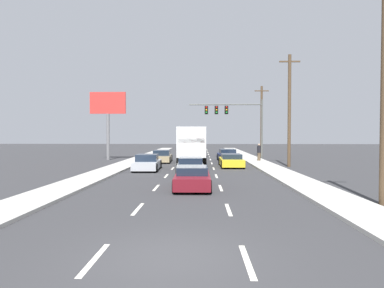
{
  "coord_description": "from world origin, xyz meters",
  "views": [
    {
      "loc": [
        0.69,
        -7.35,
        2.78
      ],
      "look_at": [
        -0.05,
        18.2,
        2.08
      ],
      "focal_mm": 30.77,
      "sensor_mm": 36.0,
      "label": 1
    }
  ],
  "objects_px": {
    "car_silver": "(147,163)",
    "utility_pole_mid": "(289,109)",
    "car_navy": "(227,156)",
    "utility_pole_near": "(384,84)",
    "car_maroon": "(192,178)",
    "roadside_billboard": "(108,112)",
    "box_truck": "(192,143)",
    "car_yellow": "(231,161)",
    "car_gray": "(190,166)",
    "pedestrian_near_corner": "(259,152)",
    "car_tan": "(162,157)",
    "utility_pole_far": "(262,120)",
    "traffic_signal_mast": "(229,114)"
  },
  "relations": [
    {
      "from": "car_silver",
      "to": "utility_pole_mid",
      "type": "bearing_deg",
      "value": 14.56
    },
    {
      "from": "car_navy",
      "to": "utility_pole_near",
      "type": "relative_size",
      "value": 0.51
    },
    {
      "from": "car_maroon",
      "to": "roadside_billboard",
      "type": "relative_size",
      "value": 0.59
    },
    {
      "from": "box_truck",
      "to": "car_yellow",
      "type": "distance_m",
      "value": 4.34
    },
    {
      "from": "car_gray",
      "to": "pedestrian_near_corner",
      "type": "xyz_separation_m",
      "value": [
        6.75,
        10.97,
        0.46
      ]
    },
    {
      "from": "car_tan",
      "to": "utility_pole_far",
      "type": "bearing_deg",
      "value": 36.65
    },
    {
      "from": "utility_pole_mid",
      "to": "car_tan",
      "type": "bearing_deg",
      "value": 158.38
    },
    {
      "from": "car_silver",
      "to": "pedestrian_near_corner",
      "type": "distance_m",
      "value": 13.23
    },
    {
      "from": "car_silver",
      "to": "pedestrian_near_corner",
      "type": "height_order",
      "value": "pedestrian_near_corner"
    },
    {
      "from": "car_tan",
      "to": "car_gray",
      "type": "bearing_deg",
      "value": -72.49
    },
    {
      "from": "box_truck",
      "to": "car_gray",
      "type": "distance_m",
      "value": 7.81
    },
    {
      "from": "box_truck",
      "to": "utility_pole_far",
      "type": "bearing_deg",
      "value": 53.04
    },
    {
      "from": "box_truck",
      "to": "car_tan",
      "type": "bearing_deg",
      "value": 139.08
    },
    {
      "from": "car_silver",
      "to": "utility_pole_near",
      "type": "bearing_deg",
      "value": -47.68
    },
    {
      "from": "utility_pole_near",
      "to": "utility_pole_far",
      "type": "xyz_separation_m",
      "value": [
        0.47,
        29.13,
        -0.14
      ]
    },
    {
      "from": "car_maroon",
      "to": "car_navy",
      "type": "bearing_deg",
      "value": 79.73
    },
    {
      "from": "roadside_billboard",
      "to": "car_gray",
      "type": "bearing_deg",
      "value": -53.85
    },
    {
      "from": "box_truck",
      "to": "roadside_billboard",
      "type": "xyz_separation_m",
      "value": [
        -9.51,
        5.55,
        3.39
      ]
    },
    {
      "from": "car_gray",
      "to": "roadside_billboard",
      "type": "distance_m",
      "value": 17.08
    },
    {
      "from": "utility_pole_near",
      "to": "car_yellow",
      "type": "bearing_deg",
      "value": 106.46
    },
    {
      "from": "utility_pole_near",
      "to": "pedestrian_near_corner",
      "type": "bearing_deg",
      "value": 93.41
    },
    {
      "from": "utility_pole_far",
      "to": "car_maroon",
      "type": "bearing_deg",
      "value": -107.97
    },
    {
      "from": "car_gray",
      "to": "car_maroon",
      "type": "xyz_separation_m",
      "value": [
        0.32,
        -6.01,
        -0.02
      ]
    },
    {
      "from": "car_navy",
      "to": "pedestrian_near_corner",
      "type": "relative_size",
      "value": 2.71
    },
    {
      "from": "traffic_signal_mast",
      "to": "car_silver",
      "type": "bearing_deg",
      "value": -120.29
    },
    {
      "from": "car_tan",
      "to": "utility_pole_mid",
      "type": "height_order",
      "value": "utility_pole_mid"
    },
    {
      "from": "car_silver",
      "to": "car_gray",
      "type": "relative_size",
      "value": 0.92
    },
    {
      "from": "car_yellow",
      "to": "roadside_billboard",
      "type": "xyz_separation_m",
      "value": [
        -13.05,
        7.61,
        4.85
      ]
    },
    {
      "from": "utility_pole_near",
      "to": "roadside_billboard",
      "type": "bearing_deg",
      "value": 127.24
    },
    {
      "from": "box_truck",
      "to": "utility_pole_mid",
      "type": "bearing_deg",
      "value": -12.68
    },
    {
      "from": "car_maroon",
      "to": "utility_pole_mid",
      "type": "distance_m",
      "value": 14.98
    },
    {
      "from": "utility_pole_far",
      "to": "utility_pole_near",
      "type": "bearing_deg",
      "value": -90.93
    },
    {
      "from": "box_truck",
      "to": "traffic_signal_mast",
      "type": "xyz_separation_m",
      "value": [
        4.11,
        7.75,
        3.26
      ]
    },
    {
      "from": "car_maroon",
      "to": "car_yellow",
      "type": "xyz_separation_m",
      "value": [
        3.07,
        11.63,
        0.01
      ]
    },
    {
      "from": "car_gray",
      "to": "utility_pole_near",
      "type": "bearing_deg",
      "value": -51.36
    },
    {
      "from": "utility_pole_near",
      "to": "pedestrian_near_corner",
      "type": "height_order",
      "value": "utility_pole_near"
    },
    {
      "from": "car_gray",
      "to": "utility_pole_far",
      "type": "bearing_deg",
      "value": 66.12
    },
    {
      "from": "car_silver",
      "to": "roadside_billboard",
      "type": "bearing_deg",
      "value": 120.14
    },
    {
      "from": "car_tan",
      "to": "utility_pole_far",
      "type": "height_order",
      "value": "utility_pole_far"
    },
    {
      "from": "utility_pole_far",
      "to": "car_yellow",
      "type": "bearing_deg",
      "value": -110.62
    },
    {
      "from": "car_yellow",
      "to": "utility_pole_mid",
      "type": "height_order",
      "value": "utility_pole_mid"
    },
    {
      "from": "car_gray",
      "to": "car_yellow",
      "type": "distance_m",
      "value": 6.55
    },
    {
      "from": "car_maroon",
      "to": "utility_pole_far",
      "type": "distance_m",
      "value": 26.75
    },
    {
      "from": "car_silver",
      "to": "car_navy",
      "type": "relative_size",
      "value": 0.92
    },
    {
      "from": "car_yellow",
      "to": "pedestrian_near_corner",
      "type": "xyz_separation_m",
      "value": [
        3.36,
        5.36,
        0.47
      ]
    },
    {
      "from": "car_tan",
      "to": "traffic_signal_mast",
      "type": "height_order",
      "value": "traffic_signal_mast"
    },
    {
      "from": "box_truck",
      "to": "car_maroon",
      "type": "relative_size",
      "value": 2.13
    },
    {
      "from": "car_gray",
      "to": "utility_pole_near",
      "type": "distance_m",
      "value": 13.49
    },
    {
      "from": "box_truck",
      "to": "car_navy",
      "type": "bearing_deg",
      "value": 47.19
    },
    {
      "from": "utility_pole_near",
      "to": "pedestrian_near_corner",
      "type": "distance_m",
      "value": 21.35
    }
  ]
}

